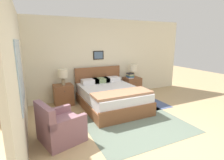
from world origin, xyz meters
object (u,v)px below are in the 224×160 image
table_lamp_near_window (63,74)px  nightstand_by_door (132,86)px  bed (111,97)px  nightstand_near_window (64,95)px  table_lamp_by_door (133,68)px  armchair (60,127)px

table_lamp_near_window → nightstand_by_door: bearing=0.4°
nightstand_by_door → bed: bearing=-146.8°
nightstand_near_window → bed: bearing=-33.2°
nightstand_near_window → table_lamp_near_window: (0.02, -0.02, 0.64)m
bed → table_lamp_by_door: size_ratio=4.41×
armchair → nightstand_by_door: (2.86, 1.95, 0.03)m
nightstand_by_door → table_lamp_by_door: 0.64m
armchair → nightstand_by_door: size_ratio=1.47×
bed → nightstand_by_door: (1.21, 0.79, -0.01)m
armchair → table_lamp_by_door: 3.53m
bed → armchair: size_ratio=2.30×
table_lamp_near_window → table_lamp_by_door: 2.43m
bed → table_lamp_near_window: 1.56m
bed → nightstand_near_window: 1.45m
bed → table_lamp_by_door: (1.23, 0.77, 0.63)m
armchair → table_lamp_by_door: size_ratio=1.92×
armchair → table_lamp_near_window: bearing=150.8°
bed → nightstand_near_window: (-1.21, 0.79, -0.01)m
nightstand_near_window → table_lamp_near_window: 0.64m
nightstand_by_door → table_lamp_near_window: size_ratio=1.30×
bed → nightstand_by_door: size_ratio=3.38×
nightstand_by_door → table_lamp_near_window: bearing=-179.6°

